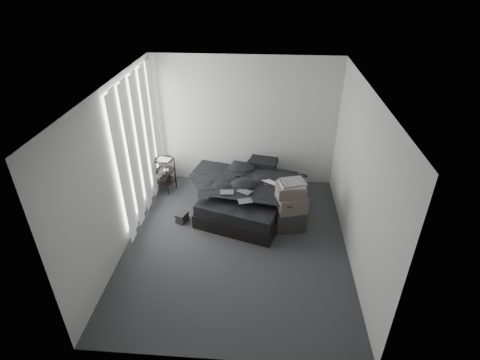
# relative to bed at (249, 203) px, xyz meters

# --- Properties ---
(floor) EXTENTS (3.60, 4.20, 0.01)m
(floor) POSITION_rel_bed_xyz_m (-0.16, -1.02, -0.13)
(floor) COLOR #2F2F31
(floor) RESTS_ON ground
(ceiling) EXTENTS (3.60, 4.20, 0.01)m
(ceiling) POSITION_rel_bed_xyz_m (-0.16, -1.02, 2.47)
(ceiling) COLOR white
(ceiling) RESTS_ON ground
(wall_back) EXTENTS (3.60, 0.01, 2.60)m
(wall_back) POSITION_rel_bed_xyz_m (-0.16, 1.08, 1.17)
(wall_back) COLOR beige
(wall_back) RESTS_ON ground
(wall_front) EXTENTS (3.60, 0.01, 2.60)m
(wall_front) POSITION_rel_bed_xyz_m (-0.16, -3.12, 1.17)
(wall_front) COLOR beige
(wall_front) RESTS_ON ground
(wall_left) EXTENTS (0.01, 4.20, 2.60)m
(wall_left) POSITION_rel_bed_xyz_m (-1.96, -1.02, 1.17)
(wall_left) COLOR beige
(wall_left) RESTS_ON ground
(wall_right) EXTENTS (0.01, 4.20, 2.60)m
(wall_right) POSITION_rel_bed_xyz_m (1.64, -1.02, 1.17)
(wall_right) COLOR beige
(wall_right) RESTS_ON ground
(window_left) EXTENTS (0.02, 2.00, 2.30)m
(window_left) POSITION_rel_bed_xyz_m (-1.94, -0.12, 1.22)
(window_left) COLOR white
(window_left) RESTS_ON wall_left
(curtain_left) EXTENTS (0.06, 2.12, 2.48)m
(curtain_left) POSITION_rel_bed_xyz_m (-1.89, -0.12, 1.15)
(curtain_left) COLOR white
(curtain_left) RESTS_ON wall_left
(bed) EXTENTS (1.92, 2.21, 0.25)m
(bed) POSITION_rel_bed_xyz_m (0.00, 0.00, 0.00)
(bed) COLOR black
(bed) RESTS_ON floor
(mattress) EXTENTS (1.85, 2.14, 0.20)m
(mattress) POSITION_rel_bed_xyz_m (0.00, 0.00, 0.23)
(mattress) COLOR black
(mattress) RESTS_ON bed
(duvet) EXTENTS (1.80, 1.94, 0.22)m
(duvet) POSITION_rel_bed_xyz_m (-0.01, -0.04, 0.44)
(duvet) COLOR black
(duvet) RESTS_ON mattress
(pillow_lower) EXTENTS (0.65, 0.53, 0.13)m
(pillow_lower) POSITION_rel_bed_xyz_m (0.18, 0.71, 0.39)
(pillow_lower) COLOR black
(pillow_lower) RESTS_ON mattress
(pillow_upper) EXTENTS (0.59, 0.46, 0.12)m
(pillow_upper) POSITION_rel_bed_xyz_m (0.23, 0.67, 0.51)
(pillow_upper) COLOR black
(pillow_upper) RESTS_ON pillow_lower
(laptop) EXTENTS (0.36, 0.33, 0.02)m
(laptop) POSITION_rel_bed_xyz_m (0.34, -0.06, 0.56)
(laptop) COLOR silver
(laptop) RESTS_ON duvet
(comic_a) EXTENTS (0.25, 0.17, 0.01)m
(comic_a) POSITION_rel_bed_xyz_m (-0.37, -0.41, 0.55)
(comic_a) COLOR black
(comic_a) RESTS_ON duvet
(comic_b) EXTENTS (0.28, 0.25, 0.01)m
(comic_b) POSITION_rel_bed_xyz_m (-0.07, -0.36, 0.55)
(comic_b) COLOR black
(comic_b) RESTS_ON duvet
(comic_c) EXTENTS (0.27, 0.22, 0.01)m
(comic_c) POSITION_rel_bed_xyz_m (-0.04, -0.66, 0.56)
(comic_c) COLOR black
(comic_c) RESTS_ON duvet
(side_stand) EXTENTS (0.48, 0.48, 0.69)m
(side_stand) POSITION_rel_bed_xyz_m (-1.72, 0.55, 0.22)
(side_stand) COLOR black
(side_stand) RESTS_ON floor
(papers) EXTENTS (0.30, 0.24, 0.01)m
(papers) POSITION_rel_bed_xyz_m (-1.71, 0.53, 0.57)
(papers) COLOR white
(papers) RESTS_ON side_stand
(floor_books) EXTENTS (0.22, 0.26, 0.16)m
(floor_books) POSITION_rel_bed_xyz_m (-1.18, -0.48, -0.05)
(floor_books) COLOR black
(floor_books) RESTS_ON floor
(box_lower) EXTENTS (0.59, 0.50, 0.38)m
(box_lower) POSITION_rel_bed_xyz_m (0.72, -0.52, 0.06)
(box_lower) COLOR black
(box_lower) RESTS_ON floor
(box_mid) EXTENTS (0.57, 0.50, 0.29)m
(box_mid) POSITION_rel_bed_xyz_m (0.74, -0.53, 0.40)
(box_mid) COLOR #544B43
(box_mid) RESTS_ON box_lower
(box_upper) EXTENTS (0.51, 0.44, 0.20)m
(box_upper) POSITION_rel_bed_xyz_m (0.71, -0.52, 0.65)
(box_upper) COLOR #544B43
(box_upper) RESTS_ON box_mid
(art_book_white) EXTENTS (0.45, 0.39, 0.04)m
(art_book_white) POSITION_rel_bed_xyz_m (0.72, -0.52, 0.77)
(art_book_white) COLOR silver
(art_book_white) RESTS_ON box_upper
(art_book_snake) EXTENTS (0.46, 0.41, 0.04)m
(art_book_snake) POSITION_rel_bed_xyz_m (0.74, -0.53, 0.81)
(art_book_snake) COLOR silver
(art_book_snake) RESTS_ON art_book_white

